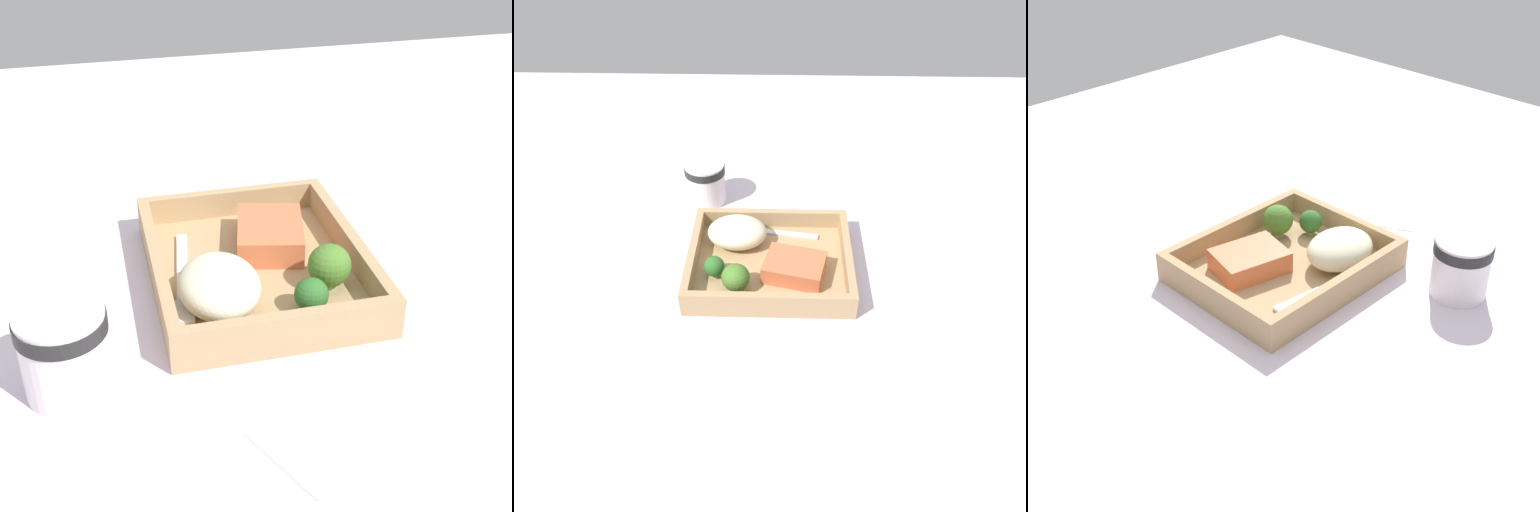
{
  "view_description": "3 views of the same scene",
  "coord_description": "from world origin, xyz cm",
  "views": [
    {
      "loc": [
        59.16,
        -14.68,
        40.62
      ],
      "look_at": [
        0.0,
        0.0,
        2.7
      ],
      "focal_mm": 50.0,
      "sensor_mm": 36.0,
      "label": 1
    },
    {
      "loc": [
        -1.56,
        58.94,
        55.01
      ],
      "look_at": [
        0.0,
        0.0,
        2.7
      ],
      "focal_mm": 35.0,
      "sensor_mm": 36.0,
      "label": 2
    },
    {
      "loc": [
        -55.88,
        -55.15,
        53.29
      ],
      "look_at": [
        0.0,
        0.0,
        2.7
      ],
      "focal_mm": 50.0,
      "sensor_mm": 36.0,
      "label": 3
    }
  ],
  "objects": [
    {
      "name": "broccoli_floret_2",
      "position": [
        8.48,
        3.12,
        3.1
      ],
      "size": [
        3.23,
        3.23,
        3.58
      ],
      "color": "#82AA68",
      "rests_on": "takeout_tray"
    },
    {
      "name": "receipt_slip",
      "position": [
        21.24,
        2.43,
        0.12
      ],
      "size": [
        13.9,
        17.13,
        0.24
      ],
      "primitive_type": "cube",
      "rotation": [
        0.0,
        0.0,
        0.45
      ],
      "color": "white",
      "rests_on": "ground_plane"
    },
    {
      "name": "ground_plane",
      "position": [
        0.0,
        0.0,
        -1.0
      ],
      "size": [
        160.0,
        160.0,
        2.0
      ],
      "primitive_type": "cube",
      "color": "silver"
    },
    {
      "name": "broccoli_floret_1",
      "position": [
        4.93,
        6.06,
        3.63
      ],
      "size": [
        4.25,
        4.25,
        4.64
      ],
      "color": "#84AA65",
      "rests_on": "takeout_tray"
    },
    {
      "name": "salmon_fillet",
      "position": [
        -3.84,
        2.47,
        2.64
      ],
      "size": [
        10.33,
        8.7,
        2.87
      ],
      "primitive_type": "cube",
      "rotation": [
        0.0,
        0.0,
        -0.23
      ],
      "color": "#D96C43",
      "rests_on": "takeout_tray"
    },
    {
      "name": "tray_rim",
      "position": [
        0.0,
        0.0,
        2.69
      ],
      "size": [
        25.54,
        21.12,
        2.99
      ],
      "color": "tan",
      "rests_on": "takeout_tray"
    },
    {
      "name": "mashed_potatoes",
      "position": [
        5.51,
        -4.88,
        3.49
      ],
      "size": [
        9.76,
        7.71,
        4.58
      ],
      "primitive_type": "ellipsoid",
      "color": "beige",
      "rests_on": "takeout_tray"
    },
    {
      "name": "paper_cup",
      "position": [
        12.39,
        -18.88,
        4.36
      ],
      "size": [
        7.39,
        7.39,
        7.81
      ],
      "color": "white",
      "rests_on": "ground_plane"
    },
    {
      "name": "takeout_tray",
      "position": [
        0.0,
        0.0,
        0.6
      ],
      "size": [
        25.54,
        21.12,
        1.2
      ],
      "primitive_type": "cube",
      "color": "tan",
      "rests_on": "ground_plane"
    },
    {
      "name": "fork",
      "position": [
        0.96,
        -7.7,
        1.42
      ],
      "size": [
        15.87,
        3.92,
        0.44
      ],
      "color": "silver",
      "rests_on": "takeout_tray"
    }
  ]
}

